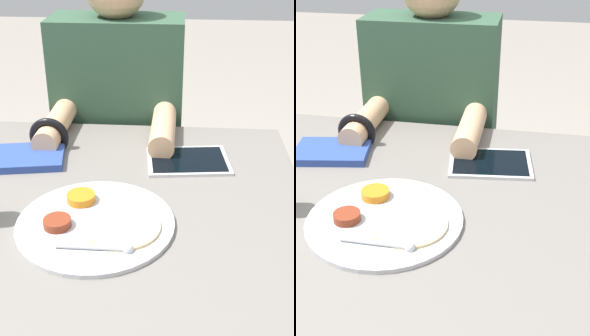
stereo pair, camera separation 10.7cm
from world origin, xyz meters
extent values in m
cube|color=slate|center=(0.00, 0.00, 0.38)|extent=(0.99, 0.91, 0.76)
cylinder|color=#B7BABF|center=(0.03, -0.08, 0.76)|extent=(0.33, 0.33, 0.01)
cylinder|color=orange|center=(-0.02, 0.00, 0.78)|extent=(0.06, 0.06, 0.02)
cylinder|color=maroon|center=(-0.05, -0.10, 0.78)|extent=(0.06, 0.06, 0.02)
cylinder|color=#DBBC7F|center=(0.09, -0.09, 0.77)|extent=(0.16, 0.16, 0.01)
cylinder|color=#B7BABF|center=(0.04, -0.17, 0.77)|extent=(0.14, 0.01, 0.01)
sphere|color=#B7BABF|center=(0.11, -0.17, 0.77)|extent=(0.02, 0.02, 0.02)
cube|color=silver|center=(-0.20, 0.20, 0.76)|extent=(0.21, 0.17, 0.01)
cube|color=#28428E|center=(-0.20, 0.20, 0.77)|extent=(0.22, 0.17, 0.02)
cube|color=#B7B7BC|center=(0.22, 0.22, 0.76)|extent=(0.23, 0.18, 0.01)
cube|color=black|center=(0.22, 0.22, 0.77)|extent=(0.21, 0.16, 0.00)
cube|color=black|center=(-0.01, 0.58, 0.22)|extent=(0.37, 0.22, 0.44)
cube|color=#2D4C38|center=(-0.01, 0.58, 0.75)|extent=(0.41, 0.20, 0.62)
cylinder|color=tan|center=(-0.16, 0.36, 0.79)|extent=(0.07, 0.28, 0.07)
cylinder|color=tan|center=(0.15, 0.36, 0.79)|extent=(0.07, 0.28, 0.07)
torus|color=black|center=(-0.16, 0.28, 0.79)|extent=(0.11, 0.02, 0.11)
camera|label=1|loc=(0.19, -0.87, 1.34)|focal=50.00mm
camera|label=2|loc=(0.30, -0.85, 1.34)|focal=50.00mm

